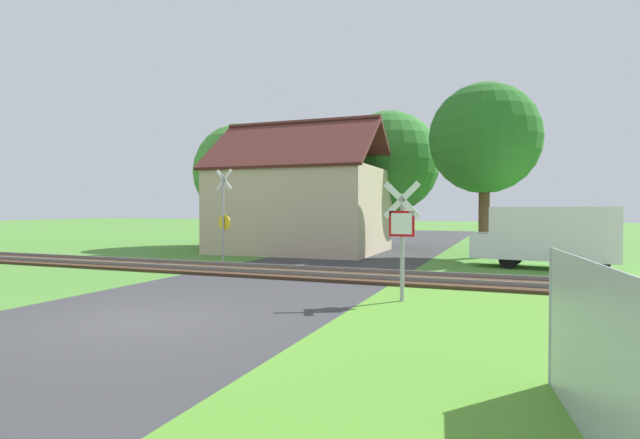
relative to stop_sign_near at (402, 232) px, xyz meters
name	(u,v)px	position (x,y,z in m)	size (l,w,h in m)	color
ground_plane	(140,321)	(-4.28, -3.90, -1.64)	(160.00, 160.00, 0.00)	#4C8433
road_asphalt	(200,303)	(-4.28, -1.90, -1.63)	(6.89, 80.00, 0.01)	#38383A
grass_verge	(486,409)	(2.16, -5.90, -1.63)	(6.00, 20.00, 0.01)	#54912D
rail_track	(295,273)	(-4.28, 3.43, -1.58)	(60.00, 2.60, 0.22)	#422D1E
stop_sign_near	(402,232)	(0.00, 0.00, 0.00)	(0.88, 0.15, 2.82)	#9E9EA5
crossing_sign_far	(224,212)	(-8.55, 5.89, 0.39)	(0.86, 0.22, 3.77)	#9E9EA5
house	(302,207)	(-7.52, 11.50, 0.60)	(8.24, 6.83, 6.62)	#C6B293
tree_center	(389,162)	(-4.19, 16.34, 3.19)	(5.75, 5.75, 7.71)	#513823
tree_left	(242,172)	(-12.21, 13.67, 2.64)	(5.54, 5.54, 7.05)	#513823
tree_right	(485,139)	(1.22, 11.66, 3.62)	(4.86, 4.86, 7.71)	#513823
mail_truck	(548,234)	(3.62, 8.30, -0.40)	(5.10, 2.46, 2.24)	white
fence_panel	(591,354)	(3.10, -6.45, -0.79)	(0.51, 3.34, 1.70)	#9E9EA5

